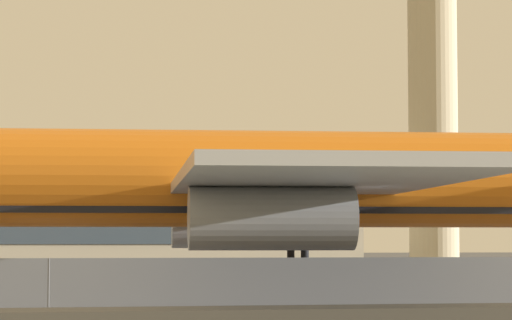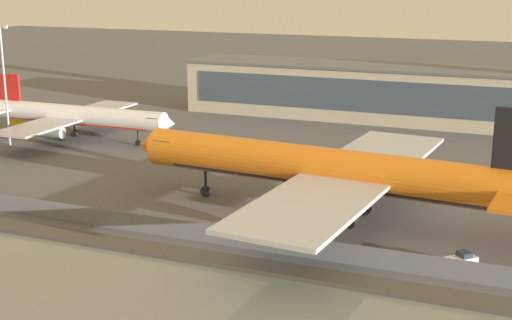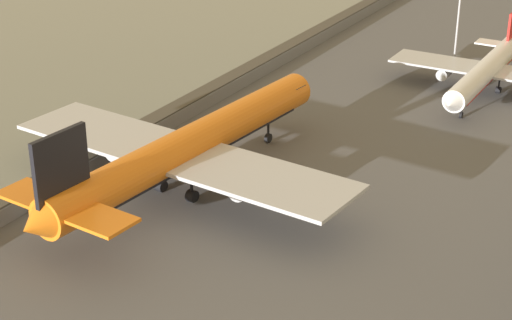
{
  "view_description": "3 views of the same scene",
  "coord_description": "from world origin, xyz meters",
  "px_view_note": "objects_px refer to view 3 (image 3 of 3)",
  "views": [
    {
      "loc": [
        -0.98,
        -62.77,
        2.81
      ],
      "look_at": [
        11.39,
        1.57,
        7.26
      ],
      "focal_mm": 85.0,
      "sensor_mm": 36.0,
      "label": 1
    },
    {
      "loc": [
        31.97,
        -81.96,
        28.59
      ],
      "look_at": [
        -0.66,
        -1.87,
        5.99
      ],
      "focal_mm": 50.0,
      "sensor_mm": 36.0,
      "label": 2
    },
    {
      "loc": [
        92.64,
        54.84,
        49.53
      ],
      "look_at": [
        7.31,
        6.04,
        4.84
      ],
      "focal_mm": 60.0,
      "sensor_mm": 36.0,
      "label": 3
    }
  ],
  "objects_px": {
    "passenger_jet_white_red": "(487,70)",
    "apron_light_mast_apron_west": "(459,10)",
    "cargo_jet_orange": "(188,147)",
    "baggage_tug": "(44,213)"
  },
  "relations": [
    {
      "from": "passenger_jet_white_red",
      "to": "apron_light_mast_apron_west",
      "type": "distance_m",
      "value": 13.57
    },
    {
      "from": "passenger_jet_white_red",
      "to": "baggage_tug",
      "type": "relative_size",
      "value": 11.3
    },
    {
      "from": "baggage_tug",
      "to": "apron_light_mast_apron_west",
      "type": "relative_size",
      "value": 0.17
    },
    {
      "from": "cargo_jet_orange",
      "to": "apron_light_mast_apron_west",
      "type": "height_order",
      "value": "apron_light_mast_apron_west"
    },
    {
      "from": "passenger_jet_white_red",
      "to": "apron_light_mast_apron_west",
      "type": "xyz_separation_m",
      "value": [
        -8.05,
        -8.03,
        7.4
      ]
    },
    {
      "from": "baggage_tug",
      "to": "passenger_jet_white_red",
      "type": "bearing_deg",
      "value": 154.37
    },
    {
      "from": "passenger_jet_white_red",
      "to": "cargo_jet_orange",
      "type": "bearing_deg",
      "value": -23.05
    },
    {
      "from": "apron_light_mast_apron_west",
      "to": "baggage_tug",
      "type": "bearing_deg",
      "value": -18.17
    },
    {
      "from": "cargo_jet_orange",
      "to": "baggage_tug",
      "type": "bearing_deg",
      "value": -33.7
    },
    {
      "from": "baggage_tug",
      "to": "apron_light_mast_apron_west",
      "type": "height_order",
      "value": "apron_light_mast_apron_west"
    }
  ]
}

